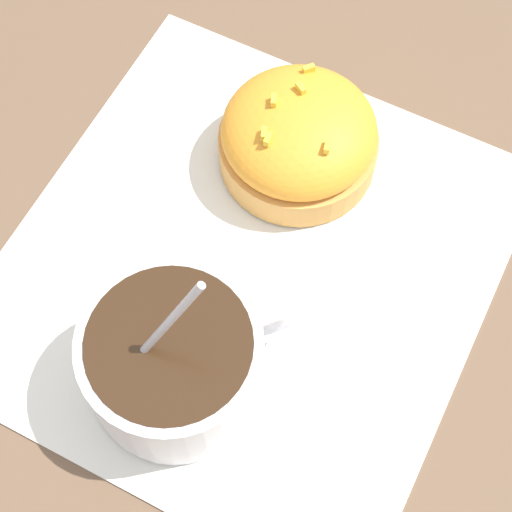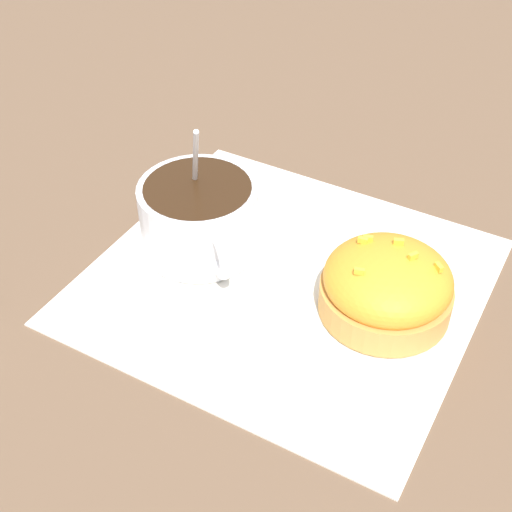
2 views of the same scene
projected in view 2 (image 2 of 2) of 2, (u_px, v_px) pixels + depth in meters
name	position (u px, v px, depth m)	size (l,w,h in m)	color
ground_plane	(285.00, 282.00, 0.54)	(3.00, 3.00, 0.00)	brown
paper_napkin	(285.00, 280.00, 0.54)	(0.30, 0.29, 0.00)	white
coffee_cup	(200.00, 215.00, 0.55)	(0.10, 0.10, 0.12)	white
frosted_pastry	(387.00, 286.00, 0.50)	(0.09, 0.09, 0.05)	#D19347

